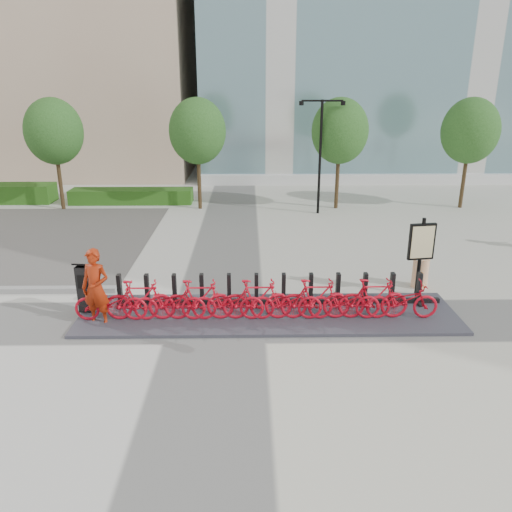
{
  "coord_description": "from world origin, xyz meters",
  "views": [
    {
      "loc": [
        0.8,
        -11.31,
        5.63
      ],
      "look_at": [
        1.0,
        1.5,
        1.2
      ],
      "focal_mm": 35.0,
      "sensor_mm": 36.0,
      "label": 1
    }
  ],
  "objects_px": {
    "worker_red": "(96,288)",
    "map_sign": "(421,245)",
    "construction_barrel": "(420,273)",
    "bike_0": "(111,302)",
    "kiosk": "(85,287)"
  },
  "relations": [
    {
      "from": "kiosk",
      "to": "construction_barrel",
      "type": "xyz_separation_m",
      "value": [
        9.16,
        1.64,
        -0.28
      ]
    },
    {
      "from": "bike_0",
      "to": "worker_red",
      "type": "distance_m",
      "value": 0.53
    },
    {
      "from": "kiosk",
      "to": "construction_barrel",
      "type": "relative_size",
      "value": 1.52
    },
    {
      "from": "kiosk",
      "to": "bike_0",
      "type": "bearing_deg",
      "value": -28.9
    },
    {
      "from": "worker_red",
      "to": "construction_barrel",
      "type": "distance_m",
      "value": 8.99
    },
    {
      "from": "kiosk",
      "to": "construction_barrel",
      "type": "bearing_deg",
      "value": 16.32
    },
    {
      "from": "kiosk",
      "to": "map_sign",
      "type": "bearing_deg",
      "value": 12.85
    },
    {
      "from": "kiosk",
      "to": "map_sign",
      "type": "relative_size",
      "value": 0.6
    },
    {
      "from": "map_sign",
      "to": "construction_barrel",
      "type": "bearing_deg",
      "value": 56.98
    },
    {
      "from": "worker_red",
      "to": "construction_barrel",
      "type": "height_order",
      "value": "worker_red"
    },
    {
      "from": "bike_0",
      "to": "worker_red",
      "type": "xyz_separation_m",
      "value": [
        -0.29,
        -0.1,
        0.43
      ]
    },
    {
      "from": "worker_red",
      "to": "map_sign",
      "type": "bearing_deg",
      "value": 26.49
    },
    {
      "from": "construction_barrel",
      "to": "map_sign",
      "type": "xyz_separation_m",
      "value": [
        -0.28,
        -0.6,
        1.04
      ]
    },
    {
      "from": "worker_red",
      "to": "map_sign",
      "type": "height_order",
      "value": "map_sign"
    },
    {
      "from": "bike_0",
      "to": "construction_barrel",
      "type": "distance_m",
      "value": 8.67
    }
  ]
}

